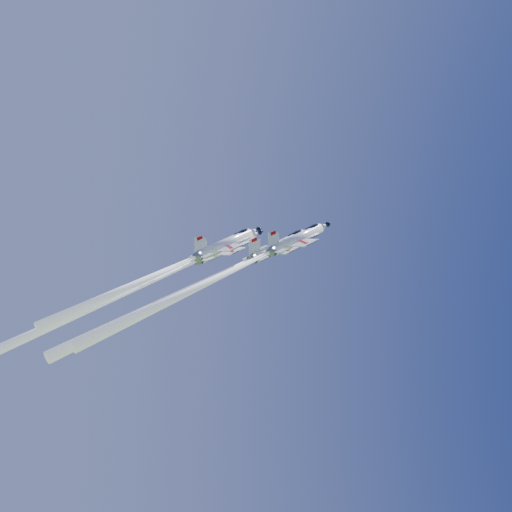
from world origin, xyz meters
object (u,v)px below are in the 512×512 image
object	(u,v)px
jet_lead	(210,279)
jet_slot	(170,268)
jet_left	(127,292)
jet_right	(230,272)

from	to	relation	value
jet_lead	jet_slot	world-z (taller)	jet_lead
jet_lead	jet_slot	distance (m)	7.43
jet_left	jet_slot	size ratio (longest dim) A/B	1.44
jet_lead	jet_right	size ratio (longest dim) A/B	1.11
jet_lead	jet_slot	xyz separation A→B (m)	(-7.28, -1.18, 0.94)
jet_lead	jet_left	size ratio (longest dim) A/B	0.87
jet_left	jet_right	size ratio (longest dim) A/B	1.27
jet_right	jet_slot	xyz separation A→B (m)	(-7.98, 7.80, 1.80)
jet_slot	jet_left	bearing A→B (deg)	-144.00
jet_left	jet_lead	bearing A→B (deg)	57.22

